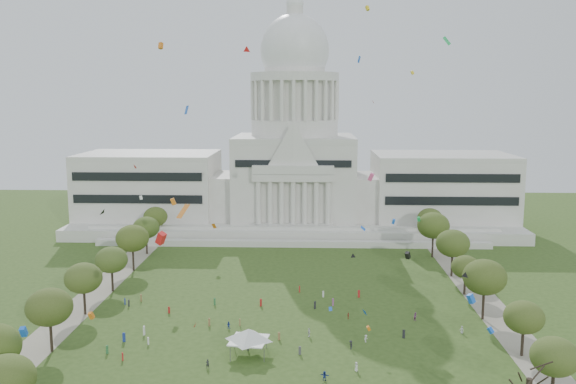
# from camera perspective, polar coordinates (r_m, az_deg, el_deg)

# --- Properties ---
(ground) EXTENTS (400.00, 400.00, 0.00)m
(ground) POSITION_cam_1_polar(r_m,az_deg,el_deg) (123.19, -0.77, -14.43)
(ground) COLOR #314A1A
(ground) RESTS_ON ground
(capitol) EXTENTS (160.00, 64.50, 91.30)m
(capitol) POSITION_cam_1_polar(r_m,az_deg,el_deg) (228.16, 0.61, 2.25)
(capitol) COLOR beige
(capitol) RESTS_ON ground
(path_left) EXTENTS (8.00, 160.00, 0.04)m
(path_left) POSITION_cam_1_polar(r_m,az_deg,el_deg) (160.29, -17.85, -9.25)
(path_left) COLOR gray
(path_left) RESTS_ON ground
(path_right) EXTENTS (8.00, 160.00, 0.04)m
(path_right) POSITION_cam_1_polar(r_m,az_deg,el_deg) (156.89, 17.86, -9.64)
(path_right) COLOR gray
(path_right) RESTS_ON ground
(row_tree_r_0) EXTENTS (7.67, 7.67, 10.91)m
(row_tree_r_0) POSITION_cam_1_polar(r_m,az_deg,el_deg) (109.33, 23.68, -13.93)
(row_tree_r_0) COLOR black
(row_tree_r_0) RESTS_ON ground
(row_tree_l_1) EXTENTS (8.86, 8.86, 12.59)m
(row_tree_l_1) POSITION_cam_1_polar(r_m,az_deg,el_deg) (127.11, -21.44, -10.00)
(row_tree_l_1) COLOR black
(row_tree_l_1) RESTS_ON ground
(row_tree_r_1) EXTENTS (7.58, 7.58, 10.78)m
(row_tree_r_1) POSITION_cam_1_polar(r_m,az_deg,el_deg) (125.35, 21.21, -10.88)
(row_tree_r_1) COLOR black
(row_tree_r_1) RESTS_ON ground
(row_tree_l_2) EXTENTS (8.42, 8.42, 11.97)m
(row_tree_l_2) POSITION_cam_1_polar(r_m,az_deg,el_deg) (145.46, -18.60, -7.65)
(row_tree_l_2) COLOR black
(row_tree_l_2) RESTS_ON ground
(row_tree_r_2) EXTENTS (9.55, 9.55, 13.58)m
(row_tree_r_2) POSITION_cam_1_polar(r_m,az_deg,el_deg) (141.50, 17.92, -7.59)
(row_tree_r_2) COLOR black
(row_tree_r_2) RESTS_ON ground
(row_tree_l_3) EXTENTS (8.12, 8.12, 11.55)m
(row_tree_l_3) POSITION_cam_1_polar(r_m,az_deg,el_deg) (160.29, -16.20, -6.12)
(row_tree_l_3) COLOR black
(row_tree_l_3) RESTS_ON ground
(row_tree_r_3) EXTENTS (7.01, 7.01, 9.98)m
(row_tree_r_3) POSITION_cam_1_polar(r_m,az_deg,el_deg) (158.07, 16.28, -6.75)
(row_tree_r_3) COLOR black
(row_tree_r_3) RESTS_ON ground
(row_tree_l_4) EXTENTS (9.29, 9.29, 13.21)m
(row_tree_l_4) POSITION_cam_1_polar(r_m,az_deg,el_deg) (177.13, -14.35, -4.22)
(row_tree_l_4) COLOR black
(row_tree_l_4) RESTS_ON ground
(row_tree_r_4) EXTENTS (9.19, 9.19, 13.06)m
(row_tree_r_4) POSITION_cam_1_polar(r_m,az_deg,el_deg) (172.23, 15.17, -4.66)
(row_tree_r_4) COLOR black
(row_tree_r_4) RESTS_ON ground
(row_tree_l_5) EXTENTS (8.33, 8.33, 11.85)m
(row_tree_l_5) POSITION_cam_1_polar(r_m,az_deg,el_deg) (195.09, -13.14, -3.26)
(row_tree_l_5) COLOR black
(row_tree_l_5) RESTS_ON ground
(row_tree_r_5) EXTENTS (9.82, 9.82, 13.96)m
(row_tree_r_5) POSITION_cam_1_polar(r_m,az_deg,el_deg) (191.02, 13.45, -3.07)
(row_tree_r_5) COLOR black
(row_tree_r_5) RESTS_ON ground
(row_tree_l_6) EXTENTS (8.19, 8.19, 11.64)m
(row_tree_l_6) POSITION_cam_1_polar(r_m,az_deg,el_deg) (212.70, -12.30, -2.27)
(row_tree_l_6) COLOR black
(row_tree_l_6) RESTS_ON ground
(row_tree_r_6) EXTENTS (8.42, 8.42, 11.97)m
(row_tree_r_6) POSITION_cam_1_polar(r_m,az_deg,el_deg) (209.02, 13.14, -2.43)
(row_tree_r_6) COLOR black
(row_tree_r_6) RESTS_ON ground
(near_tree_0) EXTENTS (8.47, 8.47, 12.04)m
(near_tree_0) POSITION_cam_1_polar(r_m,az_deg,el_deg) (100.39, -24.90, -15.60)
(near_tree_0) COLOR black
(near_tree_0) RESTS_ON ground
(big_bare_tree) EXTENTS (6.00, 5.00, 12.80)m
(big_bare_tree) POSITION_cam_1_polar(r_m,az_deg,el_deg) (99.40, 21.69, -15.57)
(big_bare_tree) COLOR black
(big_bare_tree) RESTS_ON ground
(event_tent) EXTENTS (10.81, 10.81, 5.30)m
(event_tent) POSITION_cam_1_polar(r_m,az_deg,el_deg) (119.12, -3.70, -13.14)
(event_tent) COLOR #4C4C4C
(event_tent) RESTS_ON ground
(person_0) EXTENTS (0.93, 0.88, 1.60)m
(person_0) POSITION_cam_1_polar(r_m,az_deg,el_deg) (134.92, 15.96, -12.29)
(person_0) COLOR silver
(person_0) RESTS_ON ground
(person_2) EXTENTS (1.10, 1.01, 1.92)m
(person_2) POSITION_cam_1_polar(r_m,az_deg,el_deg) (139.51, 11.85, -11.34)
(person_2) COLOR #994C8C
(person_2) RESTS_ON ground
(person_3) EXTENTS (0.99, 1.30, 1.79)m
(person_3) POSITION_cam_1_polar(r_m,az_deg,el_deg) (123.10, 5.89, -14.04)
(person_3) COLOR #26262B
(person_3) RESTS_ON ground
(person_4) EXTENTS (0.93, 1.26, 1.92)m
(person_4) POSITION_cam_1_polar(r_m,az_deg,el_deg) (128.22, 1.98, -13.00)
(person_4) COLOR silver
(person_4) RESTS_ON ground
(person_5) EXTENTS (1.53, 1.74, 1.81)m
(person_5) POSITION_cam_1_polar(r_m,az_deg,el_deg) (125.44, -3.59, -13.55)
(person_5) COLOR navy
(person_5) RESTS_ON ground
(person_6) EXTENTS (0.74, 0.97, 1.77)m
(person_6) POSITION_cam_1_polar(r_m,az_deg,el_deg) (114.31, 6.41, -15.93)
(person_6) COLOR silver
(person_6) RESTS_ON ground
(person_7) EXTENTS (0.77, 0.71, 1.71)m
(person_7) POSITION_cam_1_polar(r_m,az_deg,el_deg) (115.79, -7.54, -15.63)
(person_7) COLOR #26262B
(person_7) RESTS_ON ground
(person_8) EXTENTS (0.90, 0.72, 1.62)m
(person_8) POSITION_cam_1_polar(r_m,az_deg,el_deg) (132.98, -5.58, -12.29)
(person_8) COLOR navy
(person_8) RESTS_ON ground
(person_9) EXTENTS (1.01, 1.09, 1.53)m
(person_9) POSITION_cam_1_polar(r_m,az_deg,el_deg) (126.71, 7.30, -13.44)
(person_9) COLOR silver
(person_9) RESTS_ON ground
(person_10) EXTENTS (0.45, 0.82, 1.39)m
(person_10) POSITION_cam_1_polar(r_m,az_deg,el_deg) (138.54, 5.65, -11.45)
(person_10) COLOR #B21E1E
(person_10) RESTS_ON ground
(person_11) EXTENTS (1.68, 1.03, 1.69)m
(person_11) POSITION_cam_1_polar(r_m,az_deg,el_deg) (110.66, 3.44, -16.79)
(person_11) COLOR navy
(person_11) RESTS_ON ground
(distant_crowd) EXTENTS (63.54, 41.77, 1.92)m
(distant_crowd) POSITION_cam_1_polar(r_m,az_deg,el_deg) (137.36, -5.16, -11.56)
(distant_crowd) COLOR #33723F
(distant_crowd) RESTS_ON ground
(kite_swarm) EXTENTS (80.08, 105.93, 62.76)m
(kite_swarm) POSITION_cam_1_polar(r_m,az_deg,el_deg) (122.91, -0.87, -1.71)
(kite_swarm) COLOR yellow
(kite_swarm) RESTS_ON ground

